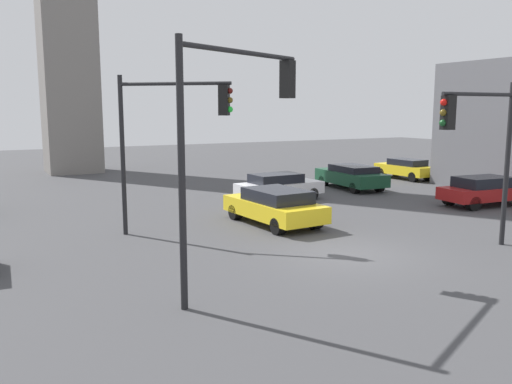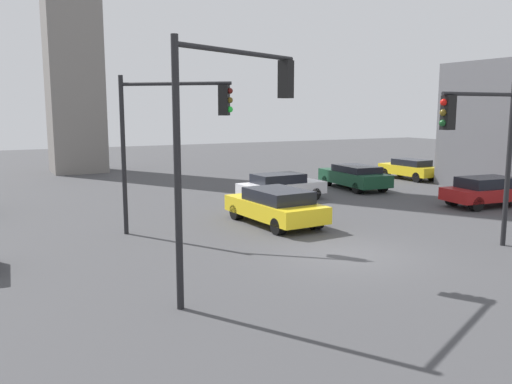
% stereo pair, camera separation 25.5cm
% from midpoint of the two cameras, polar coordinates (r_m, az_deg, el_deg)
% --- Properties ---
extents(ground_plane, '(102.17, 102.17, 0.00)m').
position_cam_midpoint_polar(ground_plane, '(16.59, 10.21, -6.69)').
color(ground_plane, '#424244').
extents(traffic_light_0, '(3.13, 2.71, 5.58)m').
position_cam_midpoint_polar(traffic_light_0, '(18.35, -8.79, 7.38)').
color(traffic_light_0, black).
rests_on(traffic_light_0, ground_plane).
extents(traffic_light_1, '(4.07, 1.99, 5.96)m').
position_cam_midpoint_polar(traffic_light_1, '(12.84, -1.75, 8.44)').
color(traffic_light_1, black).
rests_on(traffic_light_1, ground_plane).
extents(traffic_light_2, '(3.14, 0.33, 5.26)m').
position_cam_midpoint_polar(traffic_light_2, '(17.73, 23.35, 5.69)').
color(traffic_light_2, black).
rests_on(traffic_light_2, ground_plane).
extents(car_0, '(2.27, 4.78, 1.33)m').
position_cam_midpoint_polar(car_0, '(30.15, 10.79, 1.69)').
color(car_0, '#19472D').
rests_on(car_0, ground_plane).
extents(car_1, '(2.27, 4.63, 1.40)m').
position_cam_midpoint_polar(car_1, '(20.46, 2.48, -1.48)').
color(car_1, yellow).
rests_on(car_1, ground_plane).
extents(car_4, '(4.33, 1.90, 1.32)m').
position_cam_midpoint_polar(car_4, '(25.87, 2.98, 0.63)').
color(car_4, silver).
rests_on(car_4, ground_plane).
extents(car_5, '(1.75, 4.01, 1.29)m').
position_cam_midpoint_polar(car_5, '(35.12, 16.38, 2.44)').
color(car_5, yellow).
rests_on(car_5, ground_plane).
extents(car_6, '(4.50, 2.20, 1.36)m').
position_cam_midpoint_polar(car_6, '(26.58, 23.99, 0.13)').
color(car_6, maroon).
rests_on(car_6, ground_plane).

